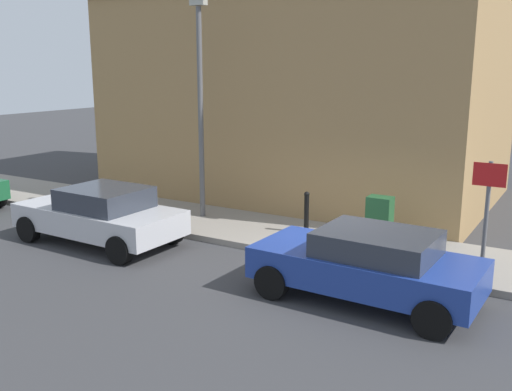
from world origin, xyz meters
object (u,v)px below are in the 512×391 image
at_px(street_sign, 487,203).
at_px(lamppost, 200,100).
at_px(car_blue, 368,264).
at_px(utility_cabinet, 379,223).
at_px(car_silver, 100,214).
at_px(bollard_near_cabinet, 307,211).

height_order(street_sign, lamppost, lamppost).
bearing_deg(street_sign, lamppost, 81.56).
height_order(car_blue, street_sign, street_sign).
bearing_deg(utility_cabinet, car_blue, -164.71).
xyz_separation_m(utility_cabinet, lamppost, (0.12, 5.04, 2.62)).
xyz_separation_m(car_silver, utility_cabinet, (2.78, -5.93, -0.04)).
height_order(car_silver, lamppost, lamppost).
relative_size(street_sign, lamppost, 0.40).
distance_m(bollard_near_cabinet, street_sign, 4.53).
xyz_separation_m(car_blue, car_silver, (0.05, 6.70, 0.01)).
bearing_deg(car_silver, street_sign, -166.71).
bearing_deg(street_sign, bollard_near_cabinet, 75.78).
height_order(car_silver, utility_cabinet, car_silver).
bearing_deg(bollard_near_cabinet, lamppost, 89.68).
relative_size(car_silver, bollard_near_cabinet, 4.02).
relative_size(utility_cabinet, bollard_near_cabinet, 1.11).
distance_m(car_blue, lamppost, 7.02).
bearing_deg(utility_cabinet, lamppost, 88.66).
bearing_deg(bollard_near_cabinet, utility_cabinet, -93.04).
bearing_deg(street_sign, car_silver, 102.12).
bearing_deg(car_silver, bollard_near_cabinet, -143.41).
relative_size(utility_cabinet, lamppost, 0.20).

